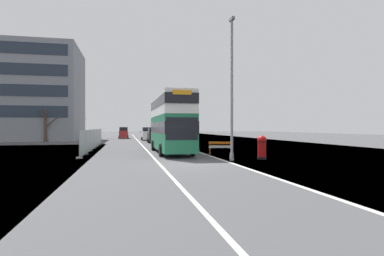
{
  "coord_description": "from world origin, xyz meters",
  "views": [
    {
      "loc": [
        -3.63,
        -18.54,
        2.27
      ],
      "look_at": [
        1.6,
        5.77,
        2.2
      ],
      "focal_mm": 29.06,
      "sensor_mm": 36.0,
      "label": 1
    }
  ],
  "objects": [
    {
      "name": "ground",
      "position": [
        0.61,
        0.07,
        -0.05
      ],
      "size": [
        140.0,
        280.0,
        0.1
      ],
      "color": "#424244"
    },
    {
      "name": "double_decker_bus",
      "position": [
        0.28,
        8.67,
        2.69
      ],
      "size": [
        2.81,
        11.24,
        5.06
      ],
      "color": "#1E6B47",
      "rests_on": "ground"
    },
    {
      "name": "lamppost_foreground",
      "position": [
        3.43,
        1.43,
        4.6
      ],
      "size": [
        0.29,
        0.7,
        9.68
      ],
      "color": "gray",
      "rests_on": "ground"
    },
    {
      "name": "red_pillar_postbox",
      "position": [
        5.79,
        1.81,
        0.92
      ],
      "size": [
        0.67,
        0.67,
        1.68
      ],
      "color": "black",
      "rests_on": "ground"
    },
    {
      "name": "roadworks_barrier",
      "position": [
        4.09,
        6.06,
        0.68
      ],
      "size": [
        1.97,
        0.83,
        1.06
      ],
      "color": "orange",
      "rests_on": "ground"
    },
    {
      "name": "construction_site_fence",
      "position": [
        -6.86,
        15.19,
        0.99
      ],
      "size": [
        0.44,
        20.6,
        2.07
      ],
      "color": "#A8AAAD",
      "rests_on": "ground"
    },
    {
      "name": "car_oncoming_near",
      "position": [
        0.47,
        26.76,
        1.03
      ],
      "size": [
        1.92,
        4.42,
        2.2
      ],
      "color": "black",
      "rests_on": "ground"
    },
    {
      "name": "car_receding_mid",
      "position": [
        0.07,
        35.53,
        1.06
      ],
      "size": [
        1.98,
        4.07,
        2.24
      ],
      "color": "silver",
      "rests_on": "ground"
    },
    {
      "name": "car_receding_far",
      "position": [
        -3.99,
        44.51,
        1.07
      ],
      "size": [
        1.92,
        4.16,
        2.27
      ],
      "color": "maroon",
      "rests_on": "ground"
    },
    {
      "name": "bare_tree_far_verge_near",
      "position": [
        -15.58,
        32.55,
        2.46
      ],
      "size": [
        2.99,
        2.42,
        5.14
      ],
      "color": "#4C3D2D",
      "rests_on": "ground"
    },
    {
      "name": "bare_tree_far_verge_mid",
      "position": [
        -12.67,
        48.42,
        2.63
      ],
      "size": [
        2.37,
        2.65,
        5.32
      ],
      "color": "#4C3D2D",
      "rests_on": "ground"
    }
  ]
}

